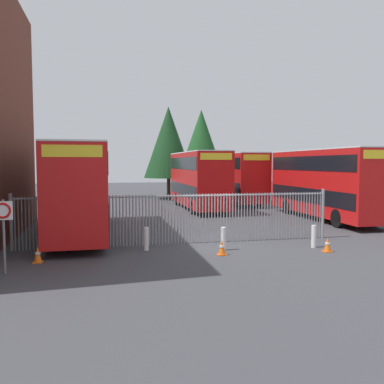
{
  "coord_description": "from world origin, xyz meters",
  "views": [
    {
      "loc": [
        -4.59,
        -17.47,
        3.55
      ],
      "look_at": [
        0.0,
        4.0,
        2.0
      ],
      "focal_mm": 38.06,
      "sensor_mm": 36.0,
      "label": 1
    }
  ],
  "objects_px": {
    "traffic_cone_mid_forecourt": "(222,248)",
    "bollard_near_right": "(314,236)",
    "double_decker_bus_far_back": "(235,176)",
    "traffic_cone_by_gate": "(38,255)",
    "bollard_center_front": "(223,239)",
    "bollard_near_left": "(146,239)",
    "traffic_cone_near_kerb": "(328,245)",
    "double_decker_bus_behind_fence_right": "(198,178)",
    "double_decker_bus_near_gate": "(82,186)",
    "speed_limit_sign_post": "(3,219)",
    "double_decker_bus_behind_fence_left": "(325,181)"
  },
  "relations": [
    {
      "from": "traffic_cone_mid_forecourt",
      "to": "bollard_near_right",
      "type": "bearing_deg",
      "value": 7.66
    },
    {
      "from": "double_decker_bus_far_back",
      "to": "traffic_cone_by_gate",
      "type": "xyz_separation_m",
      "value": [
        -13.81,
        -19.81,
        -2.13
      ]
    },
    {
      "from": "bollard_center_front",
      "to": "traffic_cone_mid_forecourt",
      "type": "bearing_deg",
      "value": -110.02
    },
    {
      "from": "bollard_center_front",
      "to": "bollard_near_right",
      "type": "distance_m",
      "value": 3.9
    },
    {
      "from": "double_decker_bus_far_back",
      "to": "bollard_near_left",
      "type": "height_order",
      "value": "double_decker_bus_far_back"
    },
    {
      "from": "traffic_cone_mid_forecourt",
      "to": "traffic_cone_near_kerb",
      "type": "distance_m",
      "value": 4.33
    },
    {
      "from": "bollard_center_front",
      "to": "traffic_cone_mid_forecourt",
      "type": "relative_size",
      "value": 1.61
    },
    {
      "from": "bollard_near_right",
      "to": "traffic_cone_by_gate",
      "type": "distance_m",
      "value": 10.99
    },
    {
      "from": "double_decker_bus_behind_fence_right",
      "to": "traffic_cone_near_kerb",
      "type": "xyz_separation_m",
      "value": [
        1.64,
        -16.25,
        -2.13
      ]
    },
    {
      "from": "double_decker_bus_near_gate",
      "to": "bollard_center_front",
      "type": "height_order",
      "value": "double_decker_bus_near_gate"
    },
    {
      "from": "double_decker_bus_far_back",
      "to": "bollard_center_front",
      "type": "bearing_deg",
      "value": -109.3
    },
    {
      "from": "double_decker_bus_near_gate",
      "to": "double_decker_bus_far_back",
      "type": "relative_size",
      "value": 1.0
    },
    {
      "from": "double_decker_bus_behind_fence_right",
      "to": "bollard_near_right",
      "type": "xyz_separation_m",
      "value": [
        1.52,
        -15.36,
        -1.95
      ]
    },
    {
      "from": "double_decker_bus_far_back",
      "to": "bollard_near_left",
      "type": "xyz_separation_m",
      "value": [
        -9.81,
        -18.54,
        -1.95
      ]
    },
    {
      "from": "double_decker_bus_far_back",
      "to": "traffic_cone_near_kerb",
      "type": "height_order",
      "value": "double_decker_bus_far_back"
    },
    {
      "from": "bollard_center_front",
      "to": "traffic_cone_mid_forecourt",
      "type": "distance_m",
      "value": 0.91
    },
    {
      "from": "traffic_cone_by_gate",
      "to": "traffic_cone_near_kerb",
      "type": "xyz_separation_m",
      "value": [
        11.1,
        -0.54,
        0.0
      ]
    },
    {
      "from": "double_decker_bus_near_gate",
      "to": "traffic_cone_mid_forecourt",
      "type": "height_order",
      "value": "double_decker_bus_near_gate"
    },
    {
      "from": "double_decker_bus_far_back",
      "to": "bollard_near_right",
      "type": "relative_size",
      "value": 11.38
    },
    {
      "from": "traffic_cone_by_gate",
      "to": "traffic_cone_mid_forecourt",
      "type": "height_order",
      "value": "same"
    },
    {
      "from": "bollard_near_left",
      "to": "traffic_cone_mid_forecourt",
      "type": "height_order",
      "value": "bollard_near_left"
    },
    {
      "from": "bollard_near_right",
      "to": "speed_limit_sign_post",
      "type": "relative_size",
      "value": 0.4
    },
    {
      "from": "double_decker_bus_far_back",
      "to": "bollard_near_right",
      "type": "xyz_separation_m",
      "value": [
        -2.83,
        -19.46,
        -1.95
      ]
    },
    {
      "from": "bollard_near_right",
      "to": "traffic_cone_near_kerb",
      "type": "bearing_deg",
      "value": -82.03
    },
    {
      "from": "double_decker_bus_behind_fence_left",
      "to": "traffic_cone_mid_forecourt",
      "type": "relative_size",
      "value": 18.32
    },
    {
      "from": "double_decker_bus_near_gate",
      "to": "traffic_cone_near_kerb",
      "type": "bearing_deg",
      "value": -31.77
    },
    {
      "from": "bollard_near_left",
      "to": "bollard_near_right",
      "type": "distance_m",
      "value": 7.03
    },
    {
      "from": "double_decker_bus_behind_fence_left",
      "to": "traffic_cone_by_gate",
      "type": "bearing_deg",
      "value": -152.73
    },
    {
      "from": "bollard_near_left",
      "to": "traffic_cone_near_kerb",
      "type": "relative_size",
      "value": 1.61
    },
    {
      "from": "traffic_cone_near_kerb",
      "to": "speed_limit_sign_post",
      "type": "bearing_deg",
      "value": -176.15
    },
    {
      "from": "double_decker_bus_near_gate",
      "to": "bollard_near_left",
      "type": "bearing_deg",
      "value": -57.38
    },
    {
      "from": "double_decker_bus_behind_fence_right",
      "to": "bollard_near_left",
      "type": "xyz_separation_m",
      "value": [
        -5.45,
        -14.44,
        -1.95
      ]
    },
    {
      "from": "double_decker_bus_behind_fence_left",
      "to": "traffic_cone_mid_forecourt",
      "type": "height_order",
      "value": "double_decker_bus_behind_fence_left"
    },
    {
      "from": "double_decker_bus_behind_fence_left",
      "to": "double_decker_bus_behind_fence_right",
      "type": "xyz_separation_m",
      "value": [
        -6.59,
        7.43,
        0.0
      ]
    },
    {
      "from": "traffic_cone_mid_forecourt",
      "to": "double_decker_bus_behind_fence_left",
      "type": "bearing_deg",
      "value": 42.51
    },
    {
      "from": "double_decker_bus_behind_fence_right",
      "to": "double_decker_bus_far_back",
      "type": "relative_size",
      "value": 1.0
    },
    {
      "from": "bollard_near_right",
      "to": "traffic_cone_near_kerb",
      "type": "relative_size",
      "value": 1.61
    },
    {
      "from": "double_decker_bus_near_gate",
      "to": "bollard_near_left",
      "type": "height_order",
      "value": "double_decker_bus_near_gate"
    },
    {
      "from": "bollard_near_right",
      "to": "speed_limit_sign_post",
      "type": "height_order",
      "value": "speed_limit_sign_post"
    },
    {
      "from": "double_decker_bus_behind_fence_left",
      "to": "bollard_near_right",
      "type": "xyz_separation_m",
      "value": [
        -5.07,
        -7.93,
        -1.95
      ]
    },
    {
      "from": "bollard_near_left",
      "to": "bollard_center_front",
      "type": "bearing_deg",
      "value": -11.88
    },
    {
      "from": "double_decker_bus_behind_fence_left",
      "to": "double_decker_bus_behind_fence_right",
      "type": "height_order",
      "value": "same"
    },
    {
      "from": "traffic_cone_mid_forecourt",
      "to": "traffic_cone_near_kerb",
      "type": "height_order",
      "value": "same"
    },
    {
      "from": "double_decker_bus_far_back",
      "to": "bollard_near_left",
      "type": "relative_size",
      "value": 11.38
    },
    {
      "from": "double_decker_bus_behind_fence_left",
      "to": "traffic_cone_by_gate",
      "type": "xyz_separation_m",
      "value": [
        -16.05,
        -8.27,
        -2.13
      ]
    },
    {
      "from": "bollard_center_front",
      "to": "speed_limit_sign_post",
      "type": "bearing_deg",
      "value": -166.08
    },
    {
      "from": "double_decker_bus_near_gate",
      "to": "double_decker_bus_behind_fence_right",
      "type": "bearing_deg",
      "value": 51.05
    },
    {
      "from": "double_decker_bus_far_back",
      "to": "traffic_cone_by_gate",
      "type": "bearing_deg",
      "value": -124.89
    },
    {
      "from": "double_decker_bus_behind_fence_right",
      "to": "bollard_near_left",
      "type": "bearing_deg",
      "value": -110.68
    },
    {
      "from": "double_decker_bus_behind_fence_right",
      "to": "traffic_cone_mid_forecourt",
      "type": "xyz_separation_m",
      "value": [
        -2.67,
        -15.93,
        -2.13
      ]
    }
  ]
}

